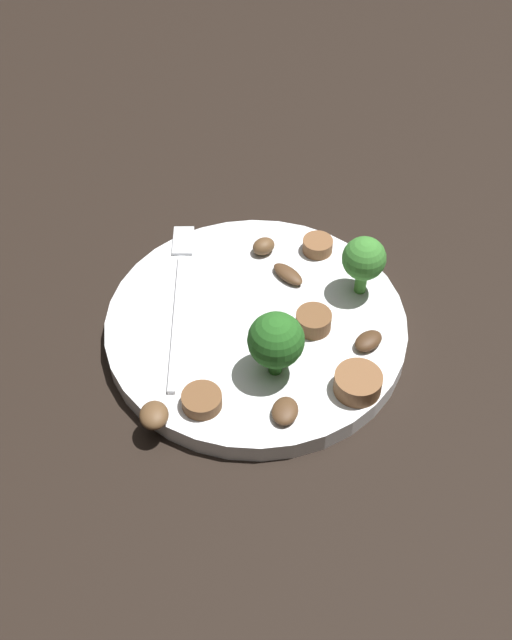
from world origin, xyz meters
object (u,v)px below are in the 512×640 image
broccoli_floret_1 (276,341)px  mushroom_5 (154,415)px  mushroom_2 (368,341)px  mushroom_3 (264,246)px  fork (179,288)px  sausage_slice_1 (318,245)px  sausage_slice_2 (202,400)px  broccoli_floret_0 (364,260)px  sausage_slice_0 (313,321)px  sausage_slice_3 (358,383)px  mushroom_0 (285,411)px  plate (256,327)px  mushroom_1 (288,274)px

broccoli_floret_1 → mushroom_5: 0.10m
mushroom_2 → mushroom_3: 0.13m
fork → broccoli_floret_1: bearing=-137.8°
mushroom_3 → sausage_slice_1: bearing=-89.7°
mushroom_2 → mushroom_5: size_ratio=1.04×
broccoli_floret_1 → sausage_slice_2: (-0.03, 0.06, -0.03)m
broccoli_floret_0 → sausage_slice_1: (0.05, 0.03, -0.03)m
sausage_slice_0 → sausage_slice_1: bearing=-6.7°
sausage_slice_2 → mushroom_2: bearing=-67.4°
sausage_slice_3 → mushroom_3: sausage_slice_3 is taller
mushroom_2 → broccoli_floret_1: bearing=107.5°
sausage_slice_1 → mushroom_2: sausage_slice_1 is taller
sausage_slice_1 → mushroom_0: 0.18m
mushroom_5 → mushroom_2: bearing=-67.7°
plate → sausage_slice_2: 0.09m
sausage_slice_1 → sausage_slice_0: bearing=173.3°
plate → fork: 0.07m
fork → broccoli_floret_1: size_ratio=3.17×
fork → sausage_slice_0: bearing=-111.3°
mushroom_0 → mushroom_1: same height
sausage_slice_0 → mushroom_1: sausage_slice_0 is taller
mushroom_0 → sausage_slice_3: bearing=-68.8°
mushroom_3 → mushroom_2: bearing=-144.3°
mushroom_1 → mushroom_3: mushroom_3 is taller
mushroom_1 → mushroom_5: bearing=143.8°
plate → sausage_slice_3: 0.10m
plate → broccoli_floret_1: broccoli_floret_1 is taller
mushroom_2 → plate: bearing=71.8°
fork → mushroom_2: mushroom_2 is taller
broccoli_floret_1 → mushroom_0: 0.05m
sausage_slice_3 → mushroom_5: 0.15m
mushroom_3 → mushroom_0: bearing=-176.9°
broccoli_floret_1 → mushroom_1: 0.10m
sausage_slice_1 → mushroom_2: bearing=-164.1°
mushroom_0 → mushroom_1: (0.14, -0.01, -0.00)m
fork → broccoli_floret_0: size_ratio=3.31×
broccoli_floret_0 → mushroom_2: 0.07m
sausage_slice_1 → mushroom_0: size_ratio=1.04×
mushroom_0 → mushroom_1: bearing=-4.1°
sausage_slice_1 → mushroom_0: sausage_slice_1 is taller
broccoli_floret_0 → mushroom_2: size_ratio=2.14×
sausage_slice_2 → mushroom_3: (0.16, -0.05, 0.00)m
mushroom_3 → mushroom_5: 0.19m
broccoli_floret_0 → sausage_slice_2: size_ratio=1.82×
plate → sausage_slice_0: 0.05m
sausage_slice_0 → sausage_slice_3: same height
fork → mushroom_3: size_ratio=8.73×
mushroom_1 → mushroom_2: mushroom_2 is taller
broccoli_floret_1 → sausage_slice_3: (-0.02, -0.06, -0.03)m
fork → sausage_slice_0: size_ratio=6.32×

